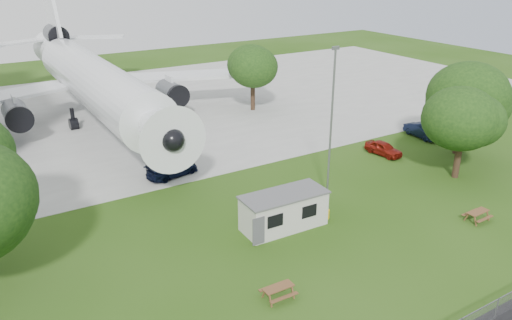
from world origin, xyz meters
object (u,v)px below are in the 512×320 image
site_cabin (284,210)px  picnic_east (476,220)px  picnic_west (278,298)px  airliner (92,78)px

site_cabin → picnic_east: size_ratio=3.77×
site_cabin → picnic_west: (-4.83, -6.51, -1.31)m
picnic_west → airliner: bearing=91.0°
picnic_west → site_cabin: bearing=54.3°
site_cabin → picnic_east: bearing=-27.8°
airliner → picnic_east: bearing=-65.3°
airliner → picnic_west: bearing=-89.9°
picnic_west → picnic_east: (17.44, -0.15, 0.00)m
picnic_west → picnic_east: 17.44m
airliner → site_cabin: (4.89, -31.34, -3.96)m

